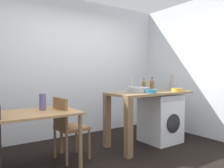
# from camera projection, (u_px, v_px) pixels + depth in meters

# --- Properties ---
(ground_plane) EXTENTS (5.46, 5.46, 0.00)m
(ground_plane) POSITION_uv_depth(u_px,v_px,m) (122.00, 165.00, 3.02)
(ground_plane) COLOR black
(wall_back) EXTENTS (4.60, 0.10, 2.70)m
(wall_back) POSITION_uv_depth(u_px,v_px,m) (69.00, 68.00, 4.40)
(wall_back) COLOR silver
(wall_back) RESTS_ON ground_plane
(wall_counter_side) EXTENTS (0.10, 3.80, 2.70)m
(wall_counter_side) POSITION_uv_depth(u_px,v_px,m) (214.00, 67.00, 4.17)
(wall_counter_side) COLOR silver
(wall_counter_side) RESTS_ON ground_plane
(dining_table) EXTENTS (1.10, 0.76, 0.74)m
(dining_table) POSITION_uv_depth(u_px,v_px,m) (34.00, 120.00, 2.86)
(dining_table) COLOR tan
(dining_table) RESTS_ON ground_plane
(chair_opposite) EXTENTS (0.43, 0.43, 0.90)m
(chair_opposite) POSITION_uv_depth(u_px,v_px,m) (67.00, 125.00, 3.17)
(chair_opposite) COLOR olive
(chair_opposite) RESTS_ON ground_plane
(kitchen_counter) EXTENTS (1.50, 0.68, 0.92)m
(kitchen_counter) POSITION_uv_depth(u_px,v_px,m) (141.00, 102.00, 3.75)
(kitchen_counter) COLOR olive
(kitchen_counter) RESTS_ON ground_plane
(washing_machine) EXTENTS (0.60, 0.61, 0.86)m
(washing_machine) POSITION_uv_depth(u_px,v_px,m) (160.00, 118.00, 4.03)
(washing_machine) COLOR silver
(washing_machine) RESTS_ON ground_plane
(sink_basin) EXTENTS (0.38, 0.38, 0.09)m
(sink_basin) POSITION_uv_depth(u_px,v_px,m) (138.00, 90.00, 3.72)
(sink_basin) COLOR #9EA0A5
(sink_basin) RESTS_ON kitchen_counter
(tap) EXTENTS (0.02, 0.02, 0.28)m
(tap) POSITION_uv_depth(u_px,v_px,m) (131.00, 84.00, 3.86)
(tap) COLOR #B2B2B7
(tap) RESTS_ON kitchen_counter
(bottle_tall_green) EXTENTS (0.07, 0.07, 0.23)m
(bottle_tall_green) POSITION_uv_depth(u_px,v_px,m) (144.00, 85.00, 3.98)
(bottle_tall_green) COLOR brown
(bottle_tall_green) RESTS_ON kitchen_counter
(bottle_squat_brown) EXTENTS (0.07, 0.07, 0.25)m
(bottle_squat_brown) POSITION_uv_depth(u_px,v_px,m) (152.00, 85.00, 3.99)
(bottle_squat_brown) COLOR brown
(bottle_squat_brown) RESTS_ON kitchen_counter
(mixing_bowl) EXTENTS (0.22, 0.22, 0.06)m
(mixing_bowl) POSITION_uv_depth(u_px,v_px,m) (150.00, 91.00, 3.59)
(mixing_bowl) COLOR teal
(mixing_bowl) RESTS_ON kitchen_counter
(utensil_crock) EXTENTS (0.11, 0.11, 0.30)m
(utensil_crock) POSITION_uv_depth(u_px,v_px,m) (172.00, 86.00, 4.26)
(utensil_crock) COLOR gray
(utensil_crock) RESTS_ON kitchen_counter
(colander) EXTENTS (0.20, 0.20, 0.06)m
(colander) POSITION_uv_depth(u_px,v_px,m) (177.00, 90.00, 3.93)
(colander) COLOR gold
(colander) RESTS_ON kitchen_counter
(vase) EXTENTS (0.09, 0.09, 0.22)m
(vase) POSITION_uv_depth(u_px,v_px,m) (43.00, 102.00, 3.02)
(vase) COLOR slate
(vase) RESTS_ON dining_table
(scissors) EXTENTS (0.15, 0.06, 0.01)m
(scissors) POSITION_uv_depth(u_px,v_px,m) (152.00, 92.00, 3.75)
(scissors) COLOR #B2B2B7
(scissors) RESTS_ON kitchen_counter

